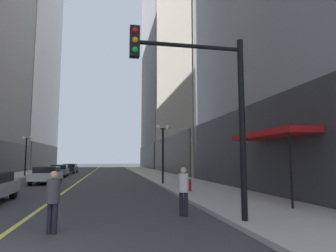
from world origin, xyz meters
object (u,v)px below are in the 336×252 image
at_px(pedestrian_with_orange_bag, 53,197).
at_px(street_lamp_right_mid, 163,141).
at_px(car_grey, 59,170).
at_px(pedestrian_in_white_shirt, 184,188).
at_px(car_navy, 70,168).
at_px(street_lamp_left_far, 26,147).
at_px(car_white, 46,174).
at_px(traffic_light_near_right, 208,95).
at_px(fire_hydrant_right, 189,186).

distance_m(pedestrian_with_orange_bag, street_lamp_right_mid, 14.47).
distance_m(car_grey, pedestrian_in_white_shirt, 25.35).
relative_size(car_navy, street_lamp_left_far, 0.92).
relative_size(car_white, car_navy, 1.00).
bearing_deg(traffic_light_near_right, fire_hydrant_right, 79.04).
height_order(car_navy, fire_hydrant_right, car_navy).
relative_size(pedestrian_with_orange_bag, fire_hydrant_right, 1.98).
relative_size(car_white, pedestrian_with_orange_bag, 2.57).
bearing_deg(street_lamp_right_mid, fire_hydrant_right, -84.70).
distance_m(car_grey, street_lamp_left_far, 4.45).
relative_size(pedestrian_in_white_shirt, traffic_light_near_right, 0.29).
relative_size(car_grey, street_lamp_right_mid, 0.94).
bearing_deg(car_white, traffic_light_near_right, -65.56).
relative_size(car_grey, fire_hydrant_right, 5.19).
bearing_deg(street_lamp_right_mid, car_grey, 126.35).
height_order(car_grey, traffic_light_near_right, traffic_light_near_right).
xyz_separation_m(car_white, traffic_light_near_right, (7.65, -16.84, 3.02)).
height_order(street_lamp_right_mid, fire_hydrant_right, street_lamp_right_mid).
height_order(pedestrian_in_white_shirt, traffic_light_near_right, traffic_light_near_right).
bearing_deg(street_lamp_left_far, pedestrian_in_white_shirt, -65.13).
bearing_deg(pedestrian_with_orange_bag, pedestrian_in_white_shirt, 23.29).
xyz_separation_m(car_grey, fire_hydrant_right, (9.69, -17.88, -0.32)).
bearing_deg(traffic_light_near_right, street_lamp_left_far, 113.93).
bearing_deg(car_grey, street_lamp_right_mid, -53.65).
distance_m(pedestrian_in_white_shirt, street_lamp_right_mid, 11.92).
xyz_separation_m(car_white, car_navy, (-0.50, 17.92, -0.00)).
distance_m(pedestrian_with_orange_bag, traffic_light_near_right, 5.05).
distance_m(car_navy, traffic_light_near_right, 35.83).
height_order(pedestrian_in_white_shirt, street_lamp_left_far, street_lamp_left_far).
bearing_deg(traffic_light_near_right, pedestrian_in_white_shirt, 99.68).
bearing_deg(fire_hydrant_right, street_lamp_right_mid, 95.30).
bearing_deg(street_lamp_left_far, car_grey, -9.35).
xyz_separation_m(car_navy, street_lamp_right_mid, (9.20, -21.36, 2.54)).
bearing_deg(street_lamp_left_far, traffic_light_near_right, -66.07).
xyz_separation_m(pedestrian_in_white_shirt, traffic_light_near_right, (0.30, -1.78, 2.80)).
bearing_deg(pedestrian_in_white_shirt, traffic_light_near_right, -80.32).
bearing_deg(traffic_light_near_right, street_lamp_right_mid, 85.52).
height_order(car_navy, pedestrian_in_white_shirt, pedestrian_in_white_shirt).
relative_size(car_white, street_lamp_right_mid, 0.92).
distance_m(car_white, pedestrian_in_white_shirt, 16.76).
distance_m(pedestrian_in_white_shirt, street_lamp_left_far, 27.32).
bearing_deg(car_navy, car_grey, -89.94).
height_order(traffic_light_near_right, street_lamp_right_mid, traffic_light_near_right).
xyz_separation_m(pedestrian_in_white_shirt, fire_hydrant_right, (1.85, 6.22, -0.54)).
height_order(pedestrian_with_orange_bag, traffic_light_near_right, traffic_light_near_right).
distance_m(traffic_light_near_right, fire_hydrant_right, 8.81).
bearing_deg(fire_hydrant_right, car_navy, 109.93).
relative_size(pedestrian_with_orange_bag, street_lamp_left_far, 0.36).
bearing_deg(fire_hydrant_right, pedestrian_with_orange_bag, -125.99).
height_order(car_white, pedestrian_with_orange_bag, pedestrian_with_orange_bag).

